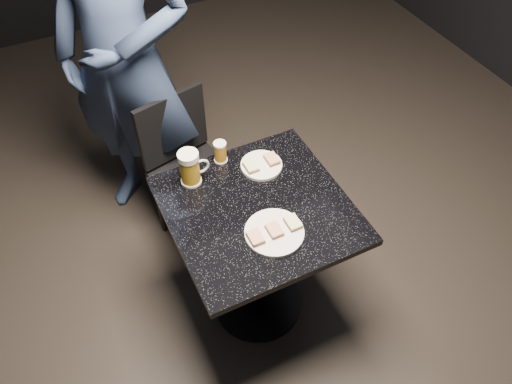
% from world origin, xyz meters
% --- Properties ---
extents(floor, '(6.00, 6.00, 0.00)m').
position_xyz_m(floor, '(0.00, 0.00, 0.00)').
color(floor, black).
rests_on(floor, ground).
extents(plate_large, '(0.23, 0.23, 0.01)m').
position_xyz_m(plate_large, '(-0.00, -0.14, 0.76)').
color(plate_large, white).
rests_on(plate_large, table).
extents(plate_small, '(0.18, 0.18, 0.01)m').
position_xyz_m(plate_small, '(0.11, 0.20, 0.76)').
color(plate_small, white).
rests_on(plate_small, table).
extents(patron, '(0.83, 0.85, 1.96)m').
position_xyz_m(patron, '(-0.24, 0.87, 0.98)').
color(patron, navy).
rests_on(patron, floor).
extents(table, '(0.70, 0.70, 0.75)m').
position_xyz_m(table, '(0.00, 0.00, 0.51)').
color(table, black).
rests_on(table, floor).
extents(beer_mug, '(0.13, 0.09, 0.16)m').
position_xyz_m(beer_mug, '(-0.18, 0.25, 0.83)').
color(beer_mug, silver).
rests_on(beer_mug, table).
extents(beer_tumbler, '(0.06, 0.06, 0.10)m').
position_xyz_m(beer_tumbler, '(-0.03, 0.31, 0.80)').
color(beer_tumbler, silver).
rests_on(beer_tumbler, table).
extents(chair, '(0.44, 0.44, 0.85)m').
position_xyz_m(chair, '(-0.10, 0.59, 0.50)').
color(chair, black).
rests_on(chair, floor).
extents(canapes_on_plate_large, '(0.21, 0.07, 0.02)m').
position_xyz_m(canapes_on_plate_large, '(-0.00, -0.14, 0.77)').
color(canapes_on_plate_large, '#4C3521').
rests_on(canapes_on_plate_large, plate_large).
extents(canapes_on_plate_small, '(0.15, 0.07, 0.02)m').
position_xyz_m(canapes_on_plate_small, '(0.11, 0.20, 0.77)').
color(canapes_on_plate_small, '#4C3521').
rests_on(canapes_on_plate_small, plate_small).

